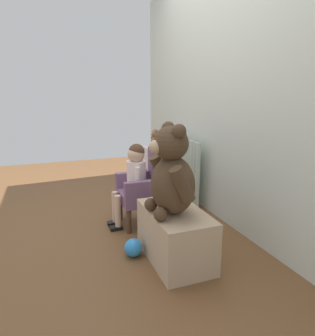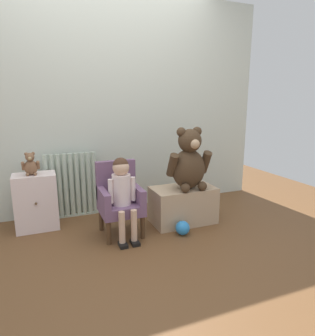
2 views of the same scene
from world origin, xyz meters
name	(u,v)px [view 1 (image 1 of 2)]	position (x,y,z in m)	size (l,w,h in m)	color
ground_plane	(104,232)	(0.00, 0.00, 0.00)	(6.00, 6.00, 0.00)	brown
back_wall	(222,90)	(0.00, 1.13, 1.20)	(3.80, 0.05, 2.40)	silver
radiator	(187,171)	(-0.43, 1.00, 0.35)	(0.56, 0.05, 0.70)	#B3C5B2
small_dresser	(158,171)	(-0.79, 0.80, 0.28)	(0.40, 0.28, 0.56)	silver
child_armchair	(145,187)	(-0.05, 0.41, 0.35)	(0.38, 0.39, 0.68)	#715071
child_figure	(134,173)	(-0.05, 0.30, 0.49)	(0.25, 0.35, 0.75)	silver
low_bench	(175,235)	(0.62, 0.41, 0.19)	(0.65, 0.37, 0.37)	tan
large_teddy_bear	(172,175)	(0.65, 0.36, 0.65)	(0.45, 0.32, 0.62)	#453120
small_teddy_bear	(155,140)	(-0.81, 0.78, 0.65)	(0.16, 0.11, 0.22)	brown
toy_ball	(133,248)	(0.48, 0.14, 0.07)	(0.14, 0.14, 0.14)	#2D86D6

